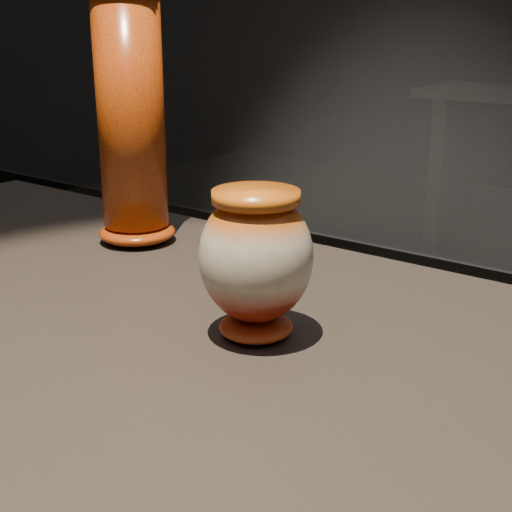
{
  "coord_description": "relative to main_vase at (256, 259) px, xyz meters",
  "views": [
    {
      "loc": [
        0.41,
        -0.56,
        1.25
      ],
      "look_at": [
        -0.05,
        0.05,
        1.0
      ],
      "focal_mm": 50.0,
      "sensor_mm": 36.0,
      "label": 1
    }
  ],
  "objects": [
    {
      "name": "main_vase",
      "position": [
        0.0,
        0.0,
        0.0
      ],
      "size": [
        0.14,
        0.14,
        0.17
      ],
      "rotation": [
        0.0,
        0.0,
        -0.1
      ],
      "color": "maroon",
      "rests_on": "display_plinth"
    },
    {
      "name": "tall_vase",
      "position": [
        -0.38,
        0.18,
        0.1
      ],
      "size": [
        0.15,
        0.15,
        0.4
      ],
      "rotation": [
        0.0,
        0.0,
        0.22
      ],
      "color": "#C8470D",
      "rests_on": "display_plinth"
    }
  ]
}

